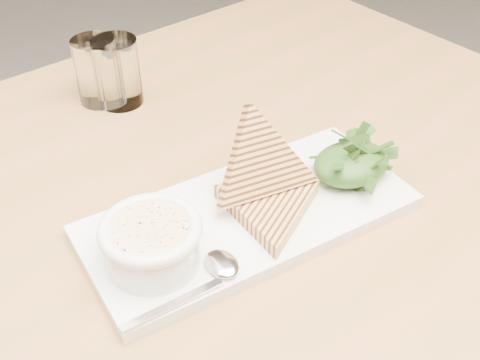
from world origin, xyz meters
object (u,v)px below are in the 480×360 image
platter (249,216)px  glass_far (118,72)px  soup_bowl (152,248)px  table_top (172,217)px  glass_near (97,71)px

platter → glass_far: size_ratio=3.82×
soup_bowl → table_top: bearing=54.2°
platter → glass_far: 0.34m
glass_near → glass_far: size_ratio=0.97×
glass_far → table_top: bearing=-100.1°
platter → glass_far: glass_far is taller
table_top → glass_near: size_ratio=12.88×
table_top → glass_near: 0.29m
platter → glass_near: size_ratio=3.92×
glass_far → soup_bowl: bearing=-107.5°
platter → soup_bowl: soup_bowl is taller
table_top → platter: (0.07, -0.07, 0.03)m
table_top → glass_near: bearing=85.4°
platter → glass_near: (-0.05, 0.36, 0.04)m
table_top → soup_bowl: bearing=-125.8°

